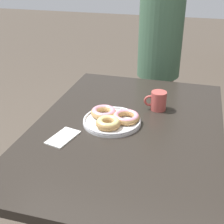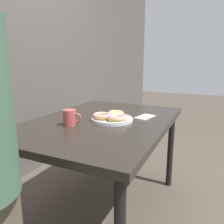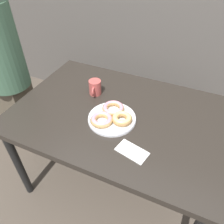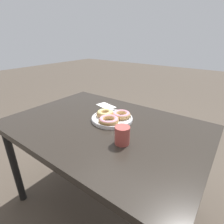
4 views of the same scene
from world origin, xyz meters
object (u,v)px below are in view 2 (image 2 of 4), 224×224
object	(u,v)px
donut_plate	(112,117)
napkin	(145,117)
coffee_mug	(70,117)
dining_table	(102,129)

from	to	relation	value
donut_plate	napkin	size ratio (longest dim) A/B	1.64
donut_plate	coffee_mug	xyz separation A→B (m)	(-0.21, 0.19, 0.03)
dining_table	coffee_mug	size ratio (longest dim) A/B	10.98
donut_plate	coffee_mug	distance (m)	0.28
dining_table	donut_plate	size ratio (longest dim) A/B	4.44
dining_table	donut_plate	bearing A→B (deg)	-96.07
napkin	donut_plate	bearing A→B (deg)	137.16
dining_table	napkin	xyz separation A→B (m)	(0.18, -0.25, 0.07)
dining_table	coffee_mug	xyz separation A→B (m)	(-0.21, 0.11, 0.12)
dining_table	donut_plate	xyz separation A→B (m)	(-0.01, -0.08, 0.09)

